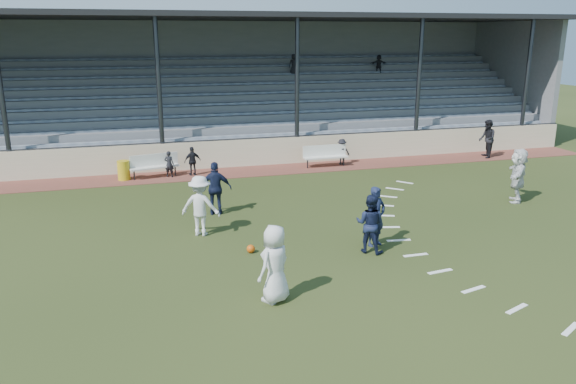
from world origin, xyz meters
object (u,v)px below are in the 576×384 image
object	(u,v)px
player_white_lead	(275,264)
official	(487,139)
bench_left	(154,163)
player_navy_lead	(376,217)
bench_right	(325,154)
football	(251,249)
trash_bin	(124,170)

from	to	relation	value
player_white_lead	official	distance (m)	17.79
bench_left	player_navy_lead	world-z (taller)	player_navy_lead
bench_right	player_white_lead	size ratio (longest dim) A/B	1.13
bench_left	football	distance (m)	9.44
player_white_lead	player_navy_lead	distance (m)	4.36
official	bench_right	bearing A→B (deg)	-72.79
bench_right	player_white_lead	bearing A→B (deg)	-114.22
trash_bin	official	bearing A→B (deg)	-0.99
bench_left	football	world-z (taller)	bench_left
bench_left	player_navy_lead	size ratio (longest dim) A/B	1.21
football	official	distance (m)	15.98
football	player_navy_lead	size ratio (longest dim) A/B	0.13
trash_bin	player_white_lead	bearing A→B (deg)	-74.99
bench_left	player_white_lead	bearing A→B (deg)	-93.33
football	official	world-z (taller)	official
bench_left	bench_right	xyz separation A→B (m)	(7.38, -0.10, 0.00)
bench_left	football	xyz separation A→B (m)	(2.06, -9.20, -0.47)
bench_right	trash_bin	world-z (taller)	bench_right
player_white_lead	player_navy_lead	size ratio (longest dim) A/B	1.04
bench_right	official	bearing A→B (deg)	-2.36
trash_bin	official	distance (m)	16.63
bench_left	player_navy_lead	bearing A→B (deg)	-72.65
bench_left	official	bearing A→B (deg)	-14.23
player_navy_lead	official	world-z (taller)	official
bench_left	player_white_lead	distance (m)	12.29
player_navy_lead	bench_left	bearing A→B (deg)	98.69
player_navy_lead	football	bearing A→B (deg)	152.33
trash_bin	bench_right	bearing A→B (deg)	0.25
bench_left	official	world-z (taller)	official
trash_bin	football	xyz separation A→B (m)	(3.29, -9.06, -0.30)
bench_right	trash_bin	xyz separation A→B (m)	(-8.61, -0.04, -0.17)
player_navy_lead	official	bearing A→B (deg)	21.62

